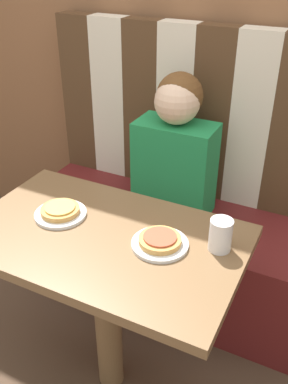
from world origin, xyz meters
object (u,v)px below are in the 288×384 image
(plate_left, at_px, (61,214))
(plate_right, at_px, (160,244))
(person, at_px, (176,146))
(pizza_left, at_px, (60,210))
(pizza_right, at_px, (160,240))
(drinking_cup, at_px, (221,235))

(plate_left, height_order, plate_right, same)
(person, xyz_separation_m, pizza_left, (-0.19, -0.57, -0.04))
(plate_right, xyz_separation_m, pizza_right, (0.00, 0.00, 0.02))
(plate_right, height_order, drinking_cup, drinking_cup)
(pizza_left, bearing_deg, person, 71.68)
(plate_right, height_order, pizza_left, pizza_left)
(plate_left, bearing_deg, pizza_left, 0.00)
(person, xyz_separation_m, drinking_cup, (0.36, -0.51, -0.01))
(plate_right, xyz_separation_m, drinking_cup, (0.17, 0.07, 0.05))
(plate_left, bearing_deg, person, 71.68)
(plate_left, relative_size, drinking_cup, 1.70)
(drinking_cup, bearing_deg, plate_left, -172.98)
(pizza_left, xyz_separation_m, drinking_cup, (0.55, 0.07, 0.03))
(person, height_order, plate_left, person)
(person, xyz_separation_m, pizza_right, (0.19, -0.57, -0.04))
(plate_right, bearing_deg, drinking_cup, 21.60)
(drinking_cup, bearing_deg, pizza_right, -158.40)
(pizza_left, height_order, drinking_cup, drinking_cup)
(person, height_order, pizza_left, person)
(pizza_left, bearing_deg, plate_left, 0.00)
(person, relative_size, plate_left, 3.48)
(plate_left, height_order, drinking_cup, drinking_cup)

